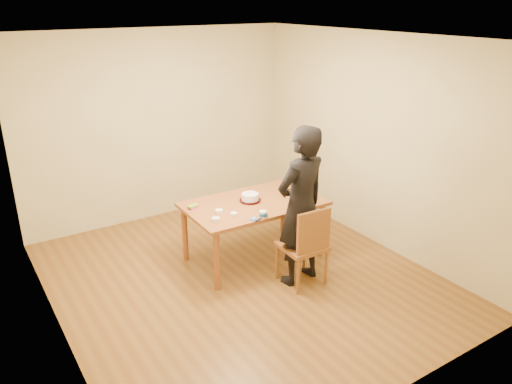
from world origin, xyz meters
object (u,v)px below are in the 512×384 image
dining_chair (302,246)px  cake (250,197)px  cake_plate (250,200)px  dining_table (254,204)px  person (301,207)px

dining_chair → cake: 0.92m
dining_chair → cake_plate: cake_plate is taller
dining_chair → cake_plate: 0.90m
dining_table → cake: bearing=109.3°
cake → person: person is taller
dining_chair → cake_plate: bearing=104.1°
cake_plate → dining_chair: bearing=-78.6°
dining_table → dining_chair: bearing=-77.7°
dining_chair → cake: cake is taller
person → dining_table: bearing=-86.1°
dining_table → cake_plate: bearing=109.3°
cake_plate → person: 0.82m
cake → cake_plate: bearing=0.0°
dining_table → cake: 0.09m
dining_chair → person: size_ratio=0.25×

